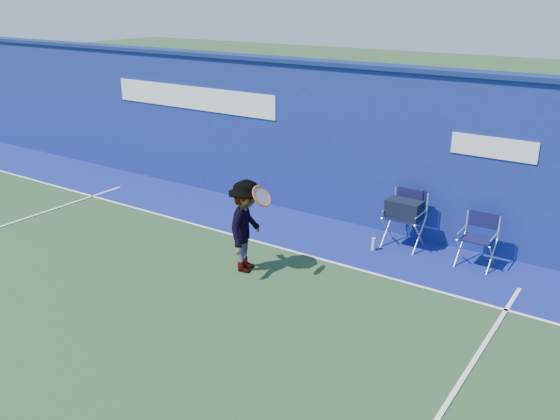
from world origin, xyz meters
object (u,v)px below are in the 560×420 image
Objects in this scene: water_bottle at (374,244)px; directors_chair_left at (404,224)px; directors_chair_right at (476,250)px; tennis_player at (246,226)px.

directors_chair_left is at bearing 52.15° from water_bottle.
directors_chair_right is 3.83m from tennis_player.
water_bottle is at bearing 53.47° from tennis_player.
tennis_player is at bearing -126.53° from water_bottle.
directors_chair_left is at bearing 176.86° from directors_chair_right.
directors_chair_left is 2.92m from tennis_player.
directors_chair_right reaches higher than water_bottle.
water_bottle is (-0.35, -0.46, -0.32)m from directors_chair_left.
water_bottle is 0.15× the size of tennis_player.
directors_chair_left is 1.16× the size of directors_chair_right.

